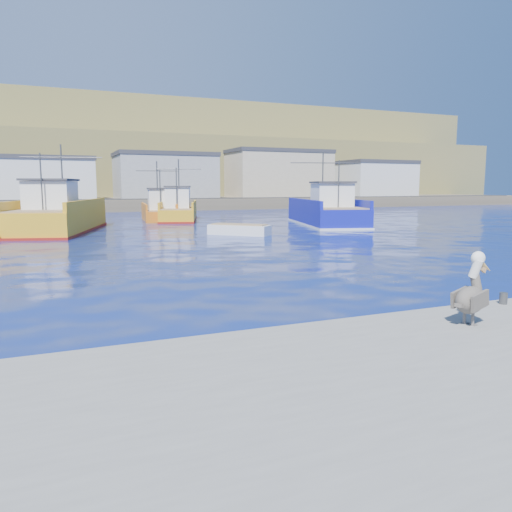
% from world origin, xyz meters
% --- Properties ---
extents(ground, '(260.00, 260.00, 0.00)m').
position_xyz_m(ground, '(0.00, 0.00, 0.00)').
color(ground, navy).
rests_on(ground, ground).
extents(dock_bollards, '(36.20, 0.20, 0.30)m').
position_xyz_m(dock_bollards, '(0.60, -3.40, 0.65)').
color(dock_bollards, '#4C4C4C').
rests_on(dock_bollards, dock).
extents(far_shore, '(200.00, 81.00, 24.00)m').
position_xyz_m(far_shore, '(0.00, 109.20, 8.98)').
color(far_shore, brown).
rests_on(far_shore, ground).
extents(trawler_yellow_a, '(8.28, 14.51, 6.83)m').
position_xyz_m(trawler_yellow_a, '(-6.85, 28.91, 1.18)').
color(trawler_yellow_a, gold).
rests_on(trawler_yellow_a, ground).
extents(trawler_yellow_b, '(6.19, 10.37, 6.32)m').
position_xyz_m(trawler_yellow_b, '(4.78, 37.64, 0.96)').
color(trawler_yellow_b, gold).
rests_on(trawler_yellow_b, ground).
extents(trawler_blue, '(7.62, 13.48, 6.70)m').
position_xyz_m(trawler_blue, '(15.78, 26.86, 1.12)').
color(trawler_blue, '#121899').
rests_on(trawler_blue, ground).
extents(boat_orange, '(4.24, 8.43, 6.06)m').
position_xyz_m(boat_orange, '(2.93, 38.53, 1.02)').
color(boat_orange, orange).
rests_on(boat_orange, ground).
extents(skiff_mid, '(4.25, 4.20, 0.96)m').
position_xyz_m(skiff_mid, '(5.10, 21.12, 0.31)').
color(skiff_mid, silver).
rests_on(skiff_mid, ground).
extents(skiff_far, '(3.62, 3.13, 0.78)m').
position_xyz_m(skiff_far, '(17.70, 33.71, 0.25)').
color(skiff_far, silver).
rests_on(skiff_far, ground).
extents(pelican, '(1.29, 0.72, 1.60)m').
position_xyz_m(pelican, '(0.75, -4.50, 1.18)').
color(pelican, '#595451').
rests_on(pelican, dock).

